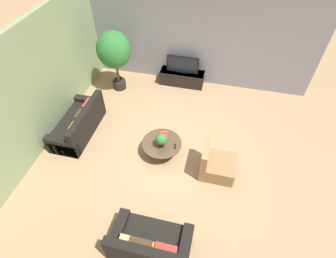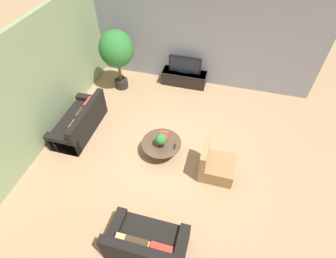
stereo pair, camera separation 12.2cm
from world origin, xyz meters
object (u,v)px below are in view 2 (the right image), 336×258
couch_by_wall (80,122)px  couch_near_entry (147,244)px  coffee_table (161,146)px  potted_plant_tabletop (161,140)px  armchair_wicker (215,165)px  potted_palm_tall (116,50)px  television (185,65)px  media_console (184,78)px

couch_by_wall → couch_near_entry: size_ratio=1.22×
coffee_table → potted_plant_tabletop: (0.02, -0.09, 0.34)m
armchair_wicker → potted_palm_tall: bearing=52.8°
television → potted_plant_tabletop: 3.14m
potted_plant_tabletop → couch_near_entry: bearing=-80.7°
media_console → coffee_table: media_console is taller
couch_near_entry → potted_plant_tabletop: 2.38m
media_console → potted_palm_tall: 2.35m
couch_by_wall → potted_palm_tall: potted_palm_tall is taller
potted_palm_tall → potted_plant_tabletop: potted_palm_tall is taller
media_console → armchair_wicker: armchair_wicker is taller
couch_by_wall → armchair_wicker: armchair_wicker is taller
armchair_wicker → potted_plant_tabletop: 1.42m
potted_plant_tabletop → couch_by_wall: bearing=172.8°
armchair_wicker → potted_plant_tabletop: armchair_wicker is taller
coffee_table → couch_near_entry: couch_near_entry is taller
media_console → television: (-0.00, -0.00, 0.50)m
potted_palm_tall → potted_plant_tabletop: (2.07, -2.45, -0.73)m
television → potted_palm_tall: (-1.96, -0.69, 0.60)m
couch_near_entry → potted_plant_tabletop: size_ratio=3.92×
couch_by_wall → potted_palm_tall: size_ratio=0.93×
potted_plant_tabletop → media_console: bearing=92.1°
television → potted_plant_tabletop: (0.11, -3.14, -0.13)m
media_console → couch_near_entry: (0.49, -5.46, 0.05)m
media_console → couch_by_wall: (-2.30, -2.84, 0.04)m
coffee_table → armchair_wicker: armchair_wicker is taller
armchair_wicker → television: bearing=24.1°
coffee_table → potted_palm_tall: size_ratio=0.51×
potted_plant_tabletop → potted_palm_tall: bearing=130.3°
potted_palm_tall → potted_plant_tabletop: bearing=-49.7°
couch_near_entry → armchair_wicker: (0.98, 2.16, -0.02)m
media_console → couch_by_wall: couch_by_wall is taller
media_console → couch_by_wall: size_ratio=0.80×
television → potted_palm_tall: bearing=-160.6°
coffee_table → couch_by_wall: 2.40m
television → armchair_wicker: 3.64m
television → couch_near_entry: (0.49, -5.46, -0.45)m
television → coffee_table: (0.09, -3.05, -0.47)m
media_console → couch_by_wall: 3.65m
media_console → couch_near_entry: bearing=-84.8°
armchair_wicker → potted_palm_tall: (-3.44, 2.61, 1.07)m
couch_by_wall → potted_palm_tall: (0.34, 2.14, 1.05)m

